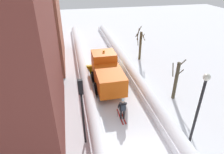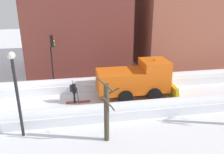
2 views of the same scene
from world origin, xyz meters
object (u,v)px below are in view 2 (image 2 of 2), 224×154
object	(u,v)px
traffic_light_pole	(52,52)
bare_tree_near	(107,112)
skier	(74,90)
plow_truck	(137,79)
street_lamp	(16,85)

from	to	relation	value
traffic_light_pole	bare_tree_near	distance (m)	8.61
skier	traffic_light_pole	xyz separation A→B (m)	(-2.89, -1.52, 2.18)
traffic_light_pole	skier	bearing A→B (deg)	27.74
skier	bare_tree_near	size ratio (longest dim) A/B	0.47
traffic_light_pole	plow_truck	bearing A→B (deg)	66.83
skier	plow_truck	bearing A→B (deg)	92.41
bare_tree_near	skier	bearing A→B (deg)	-161.79
plow_truck	street_lamp	size ratio (longest dim) A/B	1.22
street_lamp	bare_tree_near	bearing A→B (deg)	74.71
skier	street_lamp	world-z (taller)	street_lamp
skier	bare_tree_near	world-z (taller)	bare_tree_near
plow_truck	traffic_light_pole	size ratio (longest dim) A/B	1.32
plow_truck	street_lamp	bearing A→B (deg)	-63.22
skier	street_lamp	xyz separation A→B (m)	(3.72, -3.00, 2.14)
plow_truck	bare_tree_near	size ratio (longest dim) A/B	1.56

